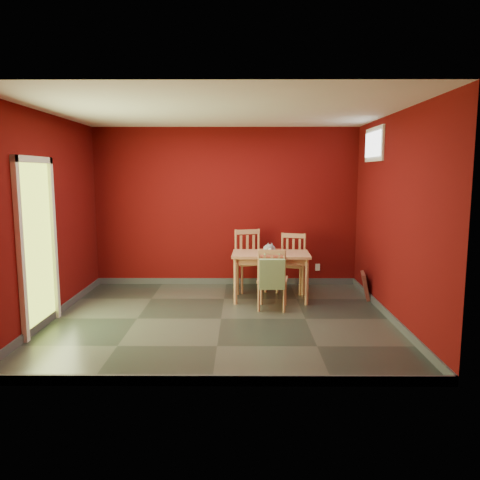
{
  "coord_description": "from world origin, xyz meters",
  "views": [
    {
      "loc": [
        0.28,
        -6.03,
        1.93
      ],
      "look_at": [
        0.25,
        0.45,
        1.0
      ],
      "focal_mm": 35.0,
      "sensor_mm": 36.0,
      "label": 1
    }
  ],
  "objects_px": {
    "chair_far_right": "(292,262)",
    "cat": "(269,247)",
    "chair_far_left": "(250,259)",
    "tote_bag": "(272,274)",
    "picture_frame": "(365,286)",
    "dining_table": "(271,259)",
    "chair_near": "(272,278)"
  },
  "relations": [
    {
      "from": "chair_near",
      "to": "tote_bag",
      "type": "height_order",
      "value": "chair_near"
    },
    {
      "from": "chair_far_left",
      "to": "picture_frame",
      "type": "distance_m",
      "value": 1.89
    },
    {
      "from": "chair_far_left",
      "to": "chair_far_right",
      "type": "distance_m",
      "value": 0.69
    },
    {
      "from": "cat",
      "to": "picture_frame",
      "type": "distance_m",
      "value": 1.63
    },
    {
      "from": "dining_table",
      "to": "chair_near",
      "type": "distance_m",
      "value": 0.55
    },
    {
      "from": "cat",
      "to": "chair_near",
      "type": "bearing_deg",
      "value": -60.89
    },
    {
      "from": "tote_bag",
      "to": "chair_near",
      "type": "bearing_deg",
      "value": 84.98
    },
    {
      "from": "chair_far_left",
      "to": "chair_far_right",
      "type": "bearing_deg",
      "value": -6.08
    },
    {
      "from": "chair_far_left",
      "to": "tote_bag",
      "type": "xyz_separation_m",
      "value": [
        0.28,
        -1.36,
        0.05
      ]
    },
    {
      "from": "dining_table",
      "to": "cat",
      "type": "xyz_separation_m",
      "value": [
        -0.03,
        -0.05,
        0.19
      ]
    },
    {
      "from": "dining_table",
      "to": "chair_far_right",
      "type": "height_order",
      "value": "chair_far_right"
    },
    {
      "from": "chair_far_left",
      "to": "cat",
      "type": "distance_m",
      "value": 0.8
    },
    {
      "from": "tote_bag",
      "to": "picture_frame",
      "type": "xyz_separation_m",
      "value": [
        1.5,
        0.81,
        -0.36
      ]
    },
    {
      "from": "dining_table",
      "to": "picture_frame",
      "type": "bearing_deg",
      "value": 3.19
    },
    {
      "from": "dining_table",
      "to": "chair_far_right",
      "type": "distance_m",
      "value": 0.69
    },
    {
      "from": "chair_far_right",
      "to": "chair_near",
      "type": "bearing_deg",
      "value": -109.73
    },
    {
      "from": "chair_far_left",
      "to": "cat",
      "type": "height_order",
      "value": "chair_far_left"
    },
    {
      "from": "chair_far_right",
      "to": "tote_bag",
      "type": "height_order",
      "value": "chair_far_right"
    },
    {
      "from": "chair_far_left",
      "to": "chair_far_right",
      "type": "relative_size",
      "value": 1.06
    },
    {
      "from": "chair_far_left",
      "to": "chair_near",
      "type": "relative_size",
      "value": 1.13
    },
    {
      "from": "cat",
      "to": "picture_frame",
      "type": "bearing_deg",
      "value": 31.76
    },
    {
      "from": "chair_far_left",
      "to": "tote_bag",
      "type": "bearing_deg",
      "value": -78.18
    },
    {
      "from": "chair_far_left",
      "to": "picture_frame",
      "type": "relative_size",
      "value": 2.38
    },
    {
      "from": "chair_far_right",
      "to": "cat",
      "type": "distance_m",
      "value": 0.81
    },
    {
      "from": "chair_far_left",
      "to": "cat",
      "type": "bearing_deg",
      "value": -67.41
    },
    {
      "from": "chair_far_left",
      "to": "chair_near",
      "type": "xyz_separation_m",
      "value": [
        0.3,
        -1.14,
        -0.06
      ]
    },
    {
      "from": "chair_far_right",
      "to": "picture_frame",
      "type": "bearing_deg",
      "value": -23.38
    },
    {
      "from": "chair_near",
      "to": "tote_bag",
      "type": "bearing_deg",
      "value": -95.02
    },
    {
      "from": "chair_far_right",
      "to": "picture_frame",
      "type": "height_order",
      "value": "chair_far_right"
    },
    {
      "from": "tote_bag",
      "to": "picture_frame",
      "type": "distance_m",
      "value": 1.74
    },
    {
      "from": "chair_far_left",
      "to": "chair_far_right",
      "type": "height_order",
      "value": "chair_far_left"
    },
    {
      "from": "dining_table",
      "to": "cat",
      "type": "relative_size",
      "value": 3.06
    }
  ]
}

